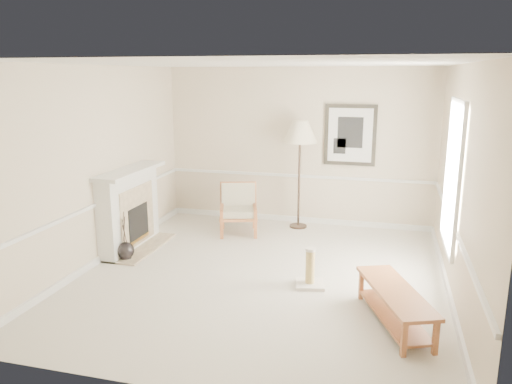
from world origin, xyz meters
TOP-DOWN VIEW (x-y plane):
  - ground at (0.00, 0.00)m, footprint 5.50×5.50m
  - room at (0.14, 0.08)m, footprint 5.04×5.54m
  - fireplace at (-2.34, 0.60)m, footprint 0.64×1.64m
  - floor_vase at (-2.15, 0.05)m, footprint 0.26×0.26m
  - armchair at (-0.90, 1.85)m, footprint 0.83×0.86m
  - floor_lamp at (0.09, 2.40)m, footprint 0.73×0.73m
  - bench at (1.80, -0.96)m, footprint 0.94×1.52m
  - scratching_post at (0.71, -0.17)m, footprint 0.45×0.45m

SIDE VIEW (x-z plane):
  - ground at x=0.00m, z-range 0.00..0.00m
  - floor_vase at x=-2.15m, z-range -0.25..0.53m
  - scratching_post at x=0.71m, z-range -0.10..0.44m
  - bench at x=1.80m, z-range 0.07..0.49m
  - armchair at x=-0.90m, z-range 0.03..0.91m
  - fireplace at x=-2.34m, z-range -0.01..1.30m
  - floor_lamp at x=0.09m, z-range 0.73..2.70m
  - room at x=0.14m, z-range 0.41..3.33m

